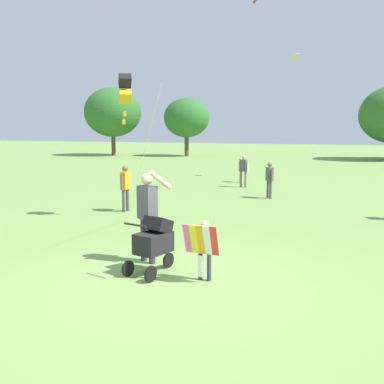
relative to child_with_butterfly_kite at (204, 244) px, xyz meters
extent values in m
plane|color=#75994C|center=(-0.43, -0.31, -0.63)|extent=(120.00, 120.00, 0.00)
cylinder|color=brown|center=(-17.18, 29.16, 0.25)|extent=(0.36, 0.36, 1.76)
ellipsoid|color=#2D6628|center=(-17.18, 29.16, 3.14)|extent=(5.04, 4.54, 4.28)
cylinder|color=brown|center=(-10.79, 30.35, 0.22)|extent=(0.36, 0.36, 1.71)
ellipsoid|color=#2D6628|center=(-10.79, 30.35, 2.65)|extent=(3.93, 3.54, 3.34)
cylinder|color=#33384C|center=(0.08, 0.03, -0.38)|extent=(0.07, 0.07, 0.51)
cylinder|color=#33384C|center=(-0.08, 0.04, -0.38)|extent=(0.07, 0.07, 0.51)
cube|color=#284CA8|center=(0.00, 0.04, 0.07)|extent=(0.24, 0.16, 0.38)
cylinder|color=beige|center=(0.14, 0.02, 0.04)|extent=(0.06, 0.06, 0.34)
cylinder|color=beige|center=(-0.13, 0.05, 0.04)|extent=(0.06, 0.06, 0.34)
sphere|color=beige|center=(0.00, 0.04, 0.34)|extent=(0.13, 0.13, 0.13)
cube|color=red|center=(0.22, -0.17, 0.11)|extent=(0.14, 0.19, 0.51)
cube|color=white|center=(0.10, -0.15, 0.11)|extent=(0.14, 0.19, 0.51)
cube|color=#F4A319|center=(-0.01, -0.14, 0.11)|extent=(0.14, 0.19, 0.51)
cube|color=yellow|center=(-0.13, -0.13, 0.11)|extent=(0.14, 0.19, 0.51)
cube|color=pink|center=(-0.25, -0.12, 0.11)|extent=(0.14, 0.19, 0.51)
cube|color=white|center=(-0.02, -0.16, -0.33)|extent=(0.08, 0.02, 0.36)
cylinder|color=#33384C|center=(-1.45, 0.77, -0.21)|extent=(0.12, 0.12, 0.84)
cylinder|color=#33384C|center=(-1.22, 0.64, -0.21)|extent=(0.12, 0.12, 0.84)
cube|color=#4C4C56|center=(-1.34, 0.70, 0.53)|extent=(0.43, 0.38, 0.63)
cylinder|color=beige|center=(-1.54, 0.82, 0.48)|extent=(0.09, 0.09, 0.56)
cylinder|color=beige|center=(-1.07, 0.71, 0.96)|extent=(0.34, 0.49, 0.40)
sphere|color=beige|center=(-1.34, 0.70, 0.98)|extent=(0.22, 0.22, 0.22)
cylinder|color=black|center=(-0.83, 0.49, -0.49)|extent=(0.12, 0.28, 0.28)
cylinder|color=black|center=(-1.32, -0.19, -0.49)|extent=(0.12, 0.28, 0.28)
cylinder|color=black|center=(-0.82, -0.35, -0.49)|extent=(0.12, 0.28, 0.28)
cube|color=black|center=(-0.96, 0.09, -0.07)|extent=(0.61, 0.74, 0.36)
cube|color=black|center=(-0.92, 0.22, 0.23)|extent=(0.52, 0.52, 0.35)
cylinder|color=black|center=(-1.10, -0.35, 0.33)|extent=(0.47, 0.18, 0.04)
cube|color=black|center=(-3.53, 4.26, 3.16)|extent=(0.48, 0.50, 0.40)
cube|color=#F4A319|center=(-3.53, 4.26, 2.75)|extent=(0.48, 0.50, 0.40)
cube|color=#F4A319|center=(-3.56, 4.28, 2.29)|extent=(0.08, 0.06, 0.14)
cube|color=#F4A319|center=(-3.57, 4.24, 2.07)|extent=(0.07, 0.05, 0.14)
cylinder|color=silver|center=(-2.31, 2.56, 1.05)|extent=(2.45, 3.42, 3.37)
cube|color=yellow|center=(-1.16, 24.20, 6.40)|extent=(0.43, 0.54, 0.44)
cube|color=red|center=(-4.31, 26.58, 10.77)|extent=(0.53, 0.39, 0.60)
cylinder|color=#4C4C51|center=(-4.10, 5.44, -0.29)|extent=(0.10, 0.10, 0.69)
cylinder|color=#4C4C51|center=(-4.13, 5.22, -0.29)|extent=(0.10, 0.10, 0.69)
cube|color=orange|center=(-4.12, 5.33, 0.32)|extent=(0.22, 0.32, 0.52)
cylinder|color=brown|center=(-4.10, 5.52, 0.28)|extent=(0.07, 0.07, 0.46)
cylinder|color=brown|center=(-4.13, 5.14, 0.28)|extent=(0.07, 0.07, 0.46)
sphere|color=brown|center=(-4.12, 5.33, 0.68)|extent=(0.18, 0.18, 0.18)
cylinder|color=#7F705B|center=(-2.00, 11.99, -0.29)|extent=(0.10, 0.10, 0.68)
cylinder|color=#7F705B|center=(-1.79, 11.95, -0.29)|extent=(0.10, 0.10, 0.68)
cube|color=#4C4C56|center=(-1.89, 11.97, 0.30)|extent=(0.33, 0.25, 0.51)
cylinder|color=beige|center=(-2.07, 12.01, 0.26)|extent=(0.07, 0.07, 0.45)
cylinder|color=beige|center=(-1.71, 11.93, 0.26)|extent=(0.07, 0.07, 0.45)
sphere|color=beige|center=(-1.89, 11.97, 0.66)|extent=(0.17, 0.17, 0.17)
cylinder|color=#4C4C51|center=(-0.42, 9.35, -0.31)|extent=(0.09, 0.09, 0.64)
cylinder|color=#4C4C51|center=(-0.30, 9.19, -0.31)|extent=(0.09, 0.09, 0.64)
cube|color=#4C4C56|center=(-0.36, 9.27, 0.25)|extent=(0.31, 0.33, 0.48)
cylinder|color=brown|center=(-0.47, 9.41, 0.21)|extent=(0.07, 0.07, 0.43)
cylinder|color=brown|center=(-0.26, 9.13, 0.21)|extent=(0.07, 0.07, 0.43)
sphere|color=brown|center=(-0.36, 9.27, 0.59)|extent=(0.17, 0.17, 0.17)
cylinder|color=#33384C|center=(-2.39, 13.70, -0.36)|extent=(0.08, 0.08, 0.55)
cylinder|color=#33384C|center=(-2.36, 13.53, -0.36)|extent=(0.08, 0.08, 0.55)
cube|color=silver|center=(-2.37, 13.62, 0.12)|extent=(0.20, 0.27, 0.41)
cylinder|color=beige|center=(-2.41, 13.77, 0.10)|extent=(0.06, 0.06, 0.37)
cylinder|color=beige|center=(-2.34, 13.47, 0.10)|extent=(0.06, 0.06, 0.37)
sphere|color=beige|center=(-2.37, 13.62, 0.42)|extent=(0.14, 0.14, 0.14)
camera|label=1|loc=(2.17, -7.17, 1.97)|focal=43.08mm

